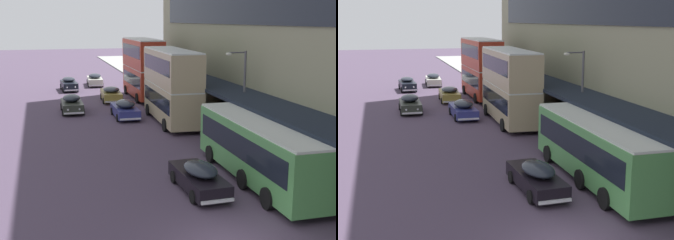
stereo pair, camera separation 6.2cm
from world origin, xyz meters
The scene contains 10 objects.
transit_bus_kerbside_front centered at (4.03, 33.52, 3.36)m, with size 2.86×9.22×6.24m.
transit_bus_kerbside_rear centered at (3.70, 21.21, 3.19)m, with size 2.97×9.79×5.90m.
transit_bus_kerbside_far centered at (4.19, 6.38, 1.83)m, with size 2.77×11.18×3.19m.
sedan_second_mid centered at (0.39, 24.02, 0.77)m, with size 1.96×5.02×1.58m.
sedan_trailing_near centered at (-3.82, 27.60, 0.79)m, with size 1.92×4.59×1.61m.
sedan_far_back centered at (-3.22, 41.09, 0.78)m, with size 1.95×4.72×1.58m.
sedan_lead_mid centered at (0.20, 44.47, 0.77)m, with size 2.07×5.09×1.55m.
sedan_second_near centered at (0.46, 32.35, 0.76)m, with size 2.11×4.93×1.53m.
sedan_oncoming_front centered at (0.74, 5.81, 0.74)m, with size 1.91×4.91×1.50m.
street_lamp centered at (6.68, 14.25, 3.71)m, with size 1.50×0.28×6.02m.
Camera 1 is at (-6.43, -14.62, 8.25)m, focal length 50.00 mm.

